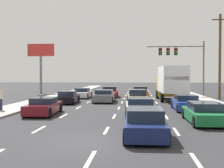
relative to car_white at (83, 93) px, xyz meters
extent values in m
plane|color=#2B2B2D|center=(5.01, 2.06, -0.55)|extent=(140.00, 140.00, 0.00)
cube|color=#9E9E99|center=(13.36, -2.94, -0.48)|extent=(2.81, 80.00, 0.14)
cube|color=#9E9E99|center=(-3.35, -2.94, -0.48)|extent=(2.81, 80.00, 0.14)
cube|color=silver|center=(1.61, -20.55, -0.54)|extent=(0.14, 2.00, 0.01)
cube|color=silver|center=(1.61, -15.55, -0.54)|extent=(0.14, 2.00, 0.01)
cube|color=silver|center=(1.61, -10.55, -0.54)|extent=(0.14, 2.00, 0.01)
cube|color=silver|center=(1.61, -5.55, -0.54)|extent=(0.14, 2.00, 0.01)
cube|color=silver|center=(1.61, -0.55, -0.54)|extent=(0.14, 2.00, 0.01)
cube|color=silver|center=(1.61, 4.45, -0.54)|extent=(0.14, 2.00, 0.01)
cube|color=silver|center=(1.61, 9.45, -0.54)|extent=(0.14, 2.00, 0.01)
cube|color=silver|center=(1.61, 14.45, -0.54)|extent=(0.14, 2.00, 0.01)
cube|color=silver|center=(1.61, 19.45, -0.54)|extent=(0.14, 2.00, 0.01)
cube|color=silver|center=(1.61, 24.45, -0.54)|extent=(0.14, 2.00, 0.01)
cube|color=silver|center=(5.01, -25.55, -0.54)|extent=(0.14, 2.00, 0.01)
cube|color=silver|center=(5.01, -20.55, -0.54)|extent=(0.14, 2.00, 0.01)
cube|color=silver|center=(5.01, -15.55, -0.54)|extent=(0.14, 2.00, 0.01)
cube|color=silver|center=(5.01, -10.55, -0.54)|extent=(0.14, 2.00, 0.01)
cube|color=silver|center=(5.01, -5.55, -0.54)|extent=(0.14, 2.00, 0.01)
cube|color=silver|center=(5.01, -0.55, -0.54)|extent=(0.14, 2.00, 0.01)
cube|color=silver|center=(5.01, 4.45, -0.54)|extent=(0.14, 2.00, 0.01)
cube|color=silver|center=(5.01, 9.45, -0.54)|extent=(0.14, 2.00, 0.01)
cube|color=silver|center=(5.01, 14.45, -0.54)|extent=(0.14, 2.00, 0.01)
cube|color=silver|center=(5.01, 19.45, -0.54)|extent=(0.14, 2.00, 0.01)
cube|color=silver|center=(5.01, 24.45, -0.54)|extent=(0.14, 2.00, 0.01)
cube|color=silver|center=(8.41, -25.55, -0.54)|extent=(0.14, 2.00, 0.01)
cube|color=silver|center=(8.41, -20.55, -0.54)|extent=(0.14, 2.00, 0.01)
cube|color=silver|center=(8.41, -15.55, -0.54)|extent=(0.14, 2.00, 0.01)
cube|color=silver|center=(8.41, -10.55, -0.54)|extent=(0.14, 2.00, 0.01)
cube|color=silver|center=(8.41, -5.55, -0.54)|extent=(0.14, 2.00, 0.01)
cube|color=silver|center=(8.41, -0.55, -0.54)|extent=(0.14, 2.00, 0.01)
cube|color=silver|center=(8.41, 4.45, -0.54)|extent=(0.14, 2.00, 0.01)
cube|color=silver|center=(8.41, 9.45, -0.54)|extent=(0.14, 2.00, 0.01)
cube|color=silver|center=(8.41, 14.45, -0.54)|extent=(0.14, 2.00, 0.01)
cube|color=silver|center=(8.41, 19.45, -0.54)|extent=(0.14, 2.00, 0.01)
cube|color=silver|center=(8.41, 24.45, -0.54)|extent=(0.14, 2.00, 0.01)
cube|color=white|center=(0.00, 0.04, -0.10)|extent=(1.80, 4.43, 0.60)
cube|color=#192333|center=(0.00, -0.16, 0.42)|extent=(1.55, 2.02, 0.44)
cylinder|color=black|center=(-0.83, 1.68, -0.23)|extent=(0.23, 0.64, 0.64)
cylinder|color=black|center=(0.77, 1.71, -0.23)|extent=(0.23, 0.64, 0.64)
cylinder|color=black|center=(-0.77, -1.62, -0.23)|extent=(0.23, 0.64, 0.64)
cylinder|color=black|center=(0.83, -1.59, -0.23)|extent=(0.23, 0.64, 0.64)
cube|color=black|center=(-0.22, -6.74, -0.12)|extent=(1.86, 4.24, 0.57)
cube|color=#192333|center=(-0.22, -6.72, 0.40)|extent=(1.58, 2.05, 0.47)
cylinder|color=black|center=(-1.07, -5.23, -0.23)|extent=(0.24, 0.65, 0.64)
cylinder|color=black|center=(0.52, -5.17, -0.23)|extent=(0.24, 0.65, 0.64)
cylinder|color=black|center=(-0.96, -8.31, -0.23)|extent=(0.24, 0.65, 0.64)
cylinder|color=black|center=(0.63, -8.25, -0.23)|extent=(0.24, 0.65, 0.64)
cube|color=maroon|center=(0.05, -14.98, -0.09)|extent=(1.93, 4.43, 0.63)
cube|color=#192333|center=(0.04, -14.92, 0.43)|extent=(1.61, 2.03, 0.41)
cylinder|color=black|center=(-0.83, -13.40, -0.23)|extent=(0.25, 0.65, 0.64)
cylinder|color=black|center=(0.78, -13.32, -0.23)|extent=(0.25, 0.65, 0.64)
cylinder|color=black|center=(-0.68, -16.65, -0.23)|extent=(0.25, 0.65, 0.64)
cylinder|color=black|center=(0.93, -16.57, -0.23)|extent=(0.25, 0.65, 0.64)
cube|color=red|center=(3.13, 1.60, -0.07)|extent=(1.98, 4.44, 0.67)
cube|color=#192333|center=(3.13, 1.59, 0.51)|extent=(1.68, 2.06, 0.49)
cylinder|color=black|center=(2.22, 3.21, -0.23)|extent=(0.24, 0.65, 0.64)
cylinder|color=black|center=(3.94, 3.27, -0.23)|extent=(0.24, 0.65, 0.64)
cylinder|color=black|center=(2.32, -0.07, -0.23)|extent=(0.24, 0.65, 0.64)
cylinder|color=black|center=(4.04, -0.01, -0.23)|extent=(0.24, 0.65, 0.64)
cube|color=slate|center=(3.18, -5.08, -0.06)|extent=(1.93, 4.59, 0.69)
cube|color=#192333|center=(3.19, -5.18, 0.48)|extent=(1.68, 2.25, 0.40)
cylinder|color=black|center=(2.28, -3.36, -0.23)|extent=(0.23, 0.64, 0.64)
cylinder|color=black|center=(4.05, -3.34, -0.23)|extent=(0.23, 0.64, 0.64)
cylinder|color=black|center=(2.32, -6.83, -0.23)|extent=(0.23, 0.64, 0.64)
cylinder|color=black|center=(4.09, -6.81, -0.23)|extent=(0.23, 0.64, 0.64)
cube|color=orange|center=(6.84, 1.30, -0.07)|extent=(1.95, 4.08, 0.66)
cube|color=#192333|center=(6.85, 1.01, 0.53)|extent=(1.65, 1.92, 0.54)
cylinder|color=black|center=(5.94, 2.72, -0.23)|extent=(0.25, 0.65, 0.64)
cylinder|color=black|center=(7.60, 2.79, -0.23)|extent=(0.25, 0.65, 0.64)
cylinder|color=black|center=(6.07, -0.18, -0.23)|extent=(0.25, 0.65, 0.64)
cylinder|color=black|center=(7.73, -0.11, -0.23)|extent=(0.25, 0.65, 0.64)
cube|color=tan|center=(6.51, -6.91, -0.06)|extent=(1.96, 4.47, 0.70)
cube|color=#192333|center=(6.53, -7.22, 0.57)|extent=(1.64, 2.02, 0.55)
cylinder|color=black|center=(5.62, -5.30, -0.23)|extent=(0.25, 0.65, 0.64)
cylinder|color=black|center=(7.26, -5.23, -0.23)|extent=(0.25, 0.65, 0.64)
cylinder|color=black|center=(5.77, -8.59, -0.23)|extent=(0.25, 0.65, 0.64)
cylinder|color=black|center=(7.41, -8.52, -0.23)|extent=(0.25, 0.65, 0.64)
cube|color=#B7BABF|center=(6.70, -14.88, -0.08)|extent=(2.02, 4.16, 0.65)
cube|color=#192333|center=(6.71, -15.21, 0.45)|extent=(1.71, 1.81, 0.41)
cylinder|color=black|center=(5.77, -13.42, -0.23)|extent=(0.24, 0.65, 0.64)
cylinder|color=black|center=(7.51, -13.35, -0.23)|extent=(0.24, 0.65, 0.64)
cylinder|color=black|center=(5.88, -16.41, -0.23)|extent=(0.24, 0.65, 0.64)
cylinder|color=black|center=(7.63, -16.34, -0.23)|extent=(0.24, 0.65, 0.64)
cube|color=#141E4C|center=(6.86, -21.90, -0.09)|extent=(1.77, 4.37, 0.63)
cube|color=#192333|center=(6.86, -21.96, 0.48)|extent=(1.55, 2.27, 0.50)
cylinder|color=black|center=(6.04, -20.28, -0.23)|extent=(0.23, 0.64, 0.64)
cylinder|color=black|center=(7.65, -20.27, -0.23)|extent=(0.23, 0.64, 0.64)
cylinder|color=black|center=(6.08, -23.54, -0.23)|extent=(0.23, 0.64, 0.64)
cylinder|color=black|center=(7.69, -23.52, -0.23)|extent=(0.23, 0.64, 0.64)
cube|color=white|center=(10.15, -3.90, 1.75)|extent=(2.65, 5.58, 2.68)
cube|color=red|center=(10.23, -6.63, 1.88)|extent=(2.24, 0.10, 0.36)
cube|color=yellow|center=(10.05, -0.06, 0.87)|extent=(2.45, 2.25, 2.22)
cylinder|color=black|center=(8.85, -0.09, -0.07)|extent=(0.33, 0.97, 0.96)
cylinder|color=black|center=(11.24, -0.02, -0.07)|extent=(0.33, 0.97, 0.96)
cylinder|color=black|center=(8.99, -5.04, -0.07)|extent=(0.33, 0.97, 0.96)
cylinder|color=black|center=(11.38, -4.97, -0.07)|extent=(0.33, 0.97, 0.96)
cube|color=#1E389E|center=(10.27, -11.66, -0.09)|extent=(1.81, 4.32, 0.63)
cube|color=#192333|center=(10.27, -11.61, 0.44)|extent=(1.57, 2.08, 0.42)
cylinder|color=black|center=(9.43, -10.07, -0.23)|extent=(0.23, 0.64, 0.64)
cylinder|color=black|center=(11.06, -10.05, -0.23)|extent=(0.23, 0.64, 0.64)
cylinder|color=black|center=(9.48, -13.27, -0.23)|extent=(0.23, 0.64, 0.64)
cylinder|color=black|center=(11.11, -13.25, -0.23)|extent=(0.23, 0.64, 0.64)
cube|color=#196B38|center=(10.35, -17.75, -0.11)|extent=(1.90, 4.57, 0.59)
cube|color=#192333|center=(10.35, -17.79, 0.41)|extent=(1.65, 2.30, 0.45)
cylinder|color=black|center=(9.47, -16.04, -0.23)|extent=(0.23, 0.64, 0.64)
cylinder|color=black|center=(11.19, -16.01, -0.23)|extent=(0.23, 0.64, 0.64)
cylinder|color=black|center=(9.51, -19.48, -0.23)|extent=(0.23, 0.64, 0.64)
cylinder|color=#595B56|center=(15.09, 4.53, 3.00)|extent=(0.20, 0.20, 7.10)
cylinder|color=#595B56|center=(11.42, 4.53, 5.90)|extent=(7.33, 0.14, 0.14)
cube|color=black|center=(11.51, 4.53, 5.25)|extent=(0.40, 0.56, 0.95)
sphere|color=red|center=(11.51, 4.22, 5.55)|extent=(0.20, 0.20, 0.20)
sphere|color=orange|center=(11.51, 4.22, 5.25)|extent=(0.20, 0.20, 0.20)
sphere|color=green|center=(11.51, 4.22, 4.95)|extent=(0.20, 0.20, 0.20)
cube|color=black|center=(10.51, 4.53, 5.25)|extent=(0.40, 0.56, 0.95)
sphere|color=red|center=(10.51, 4.22, 5.55)|extent=(0.20, 0.20, 0.20)
sphere|color=orange|center=(10.51, 4.22, 5.25)|extent=(0.20, 0.20, 0.20)
sphere|color=green|center=(10.51, 4.22, 4.95)|extent=(0.20, 0.20, 0.20)
cube|color=black|center=(9.50, 4.53, 5.25)|extent=(0.40, 0.56, 0.95)
sphere|color=red|center=(9.50, 4.22, 5.55)|extent=(0.20, 0.20, 0.20)
sphere|color=orange|center=(9.50, 4.22, 5.25)|extent=(0.20, 0.20, 0.20)
sphere|color=green|center=(9.50, 4.22, 4.95)|extent=(0.20, 0.20, 0.20)
cylinder|color=brown|center=(15.66, -0.97, 4.19)|extent=(0.28, 0.28, 9.48)
cube|color=brown|center=(15.66, -0.97, 8.33)|extent=(1.80, 0.12, 0.12)
cylinder|color=slate|center=(-7.74, 8.06, 2.21)|extent=(0.36, 0.36, 5.51)
cube|color=red|center=(-7.74, 8.06, 5.88)|extent=(4.00, 0.20, 1.82)
cylinder|color=#1E233F|center=(-3.63, -13.83, 0.01)|extent=(0.32, 0.32, 0.83)
cylinder|color=beige|center=(-3.63, -13.83, 0.78)|extent=(0.38, 0.38, 0.72)
sphere|color=tan|center=(-3.63, -13.83, 1.25)|extent=(0.22, 0.22, 0.22)
camera|label=1|loc=(6.53, -35.12, 2.20)|focal=47.89mm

